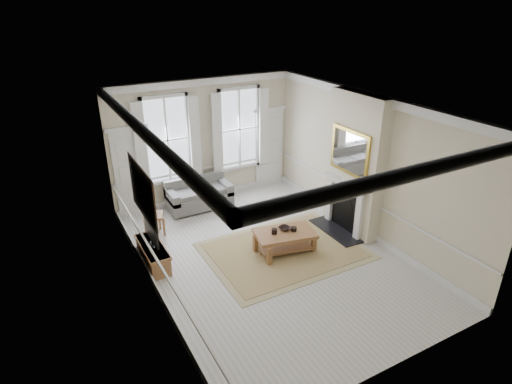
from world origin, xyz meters
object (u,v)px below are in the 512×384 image
side_table (154,219)px  coffee_table (285,235)px  tv_stand (153,255)px  sofa (198,195)px

side_table → coffee_table: side_table is taller
side_table → tv_stand: 1.31m
side_table → tv_stand: size_ratio=0.44×
side_table → coffee_table: size_ratio=0.39×
coffee_table → side_table: bearing=149.1°
sofa → tv_stand: sofa is taller
sofa → tv_stand: size_ratio=1.35×
sofa → tv_stand: (-1.90, -2.10, -0.12)m
sofa → coffee_table: 3.17m
tv_stand → coffee_table: bearing=-18.9°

